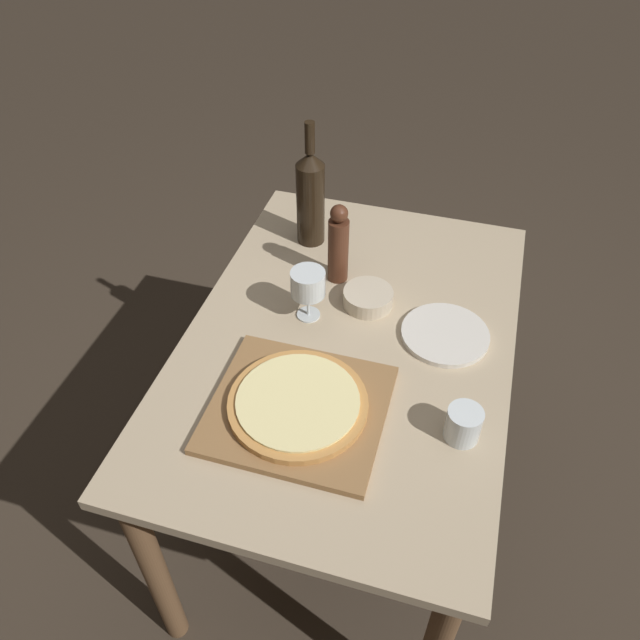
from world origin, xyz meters
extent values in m
plane|color=#382D23|center=(0.00, 0.00, 0.00)|extent=(12.00, 12.00, 0.00)
cube|color=tan|center=(0.00, 0.00, 0.75)|extent=(0.81, 1.20, 0.03)
cylinder|color=brown|center=(-0.35, -0.54, 0.37)|extent=(0.06, 0.06, 0.74)
cylinder|color=brown|center=(-0.35, 0.54, 0.37)|extent=(0.06, 0.06, 0.74)
cylinder|color=brown|center=(0.35, 0.54, 0.37)|extent=(0.06, 0.06, 0.74)
cube|color=olive|center=(-0.05, -0.26, 0.78)|extent=(0.39, 0.36, 0.02)
cylinder|color=#C68947|center=(-0.05, -0.26, 0.79)|extent=(0.32, 0.32, 0.02)
cylinder|color=beige|center=(-0.05, -0.26, 0.81)|extent=(0.28, 0.28, 0.01)
cylinder|color=black|center=(-0.21, 0.37, 0.89)|extent=(0.08, 0.08, 0.25)
cone|color=black|center=(-0.21, 0.37, 1.04)|extent=(0.08, 0.08, 0.04)
cylinder|color=black|center=(-0.21, 0.37, 1.10)|extent=(0.03, 0.03, 0.09)
cylinder|color=#4C2819|center=(-0.09, 0.22, 0.86)|extent=(0.06, 0.06, 0.19)
sphere|color=#4C2819|center=(-0.09, 0.22, 0.98)|extent=(0.05, 0.05, 0.05)
cylinder|color=silver|center=(-0.12, 0.05, 0.77)|extent=(0.06, 0.06, 0.00)
cylinder|color=silver|center=(-0.12, 0.05, 0.81)|extent=(0.01, 0.01, 0.07)
cylinder|color=silver|center=(-0.12, 0.05, 0.88)|extent=(0.09, 0.09, 0.07)
cylinder|color=beige|center=(0.02, 0.14, 0.79)|extent=(0.13, 0.13, 0.04)
cylinder|color=silver|center=(0.31, -0.23, 0.81)|extent=(0.08, 0.08, 0.08)
cylinder|color=silver|center=(0.23, 0.07, 0.77)|extent=(0.22, 0.22, 0.01)
camera|label=1|loc=(0.24, -1.09, 1.89)|focal=35.00mm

